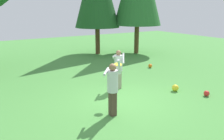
{
  "coord_description": "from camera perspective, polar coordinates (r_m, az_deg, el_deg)",
  "views": [
    {
      "loc": [
        -4.43,
        -6.36,
        3.29
      ],
      "look_at": [
        -0.1,
        0.68,
        1.05
      ],
      "focal_mm": 36.41,
      "sensor_mm": 36.0,
      "label": 1
    }
  ],
  "objects": [
    {
      "name": "ball_yellow",
      "position": [
        9.71,
        15.6,
        -4.34
      ],
      "size": [
        0.28,
        0.28,
        0.28
      ],
      "primitive_type": "sphere",
      "color": "yellow",
      "rests_on": "ground_plane"
    },
    {
      "name": "ball_red",
      "position": [
        9.58,
        22.66,
        -5.44
      ],
      "size": [
        0.22,
        0.22,
        0.22
      ],
      "primitive_type": "sphere",
      "color": "red",
      "rests_on": "ground_plane"
    },
    {
      "name": "ball_orange",
      "position": [
        13.21,
        9.57,
        1.04
      ],
      "size": [
        0.23,
        0.23,
        0.23
      ],
      "primitive_type": "sphere",
      "color": "orange",
      "rests_on": "ground_plane"
    },
    {
      "name": "frisbee",
      "position": [
        7.97,
        1.54,
        1.39
      ],
      "size": [
        0.3,
        0.3,
        0.08
      ],
      "color": "yellow"
    },
    {
      "name": "person_thrower",
      "position": [
        7.01,
        0.16,
        -3.8
      ],
      "size": [
        0.68,
        0.68,
        1.87
      ],
      "rotation": [
        0.0,
        0.0,
        0.84
      ],
      "color": "#4C382D",
      "rests_on": "ground_plane"
    },
    {
      "name": "ground_plane",
      "position": [
        8.42,
        3.02,
        -7.85
      ],
      "size": [
        40.0,
        40.0,
        0.0
      ],
      "primitive_type": "plane",
      "color": "#4C9342"
    },
    {
      "name": "person_catcher",
      "position": [
        9.47,
        1.62,
        0.98
      ],
      "size": [
        0.7,
        0.71,
        1.64
      ],
      "rotation": [
        0.0,
        0.0,
        -2.16
      ],
      "color": "gray",
      "rests_on": "ground_plane"
    }
  ]
}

